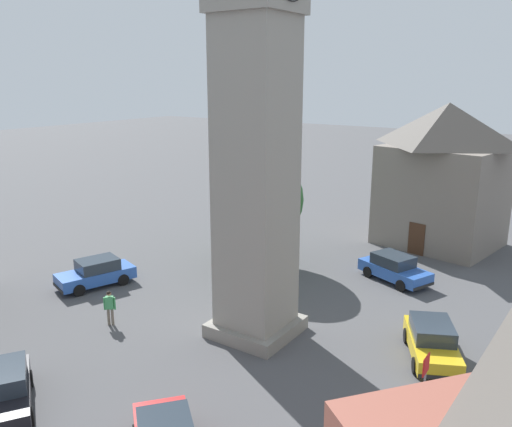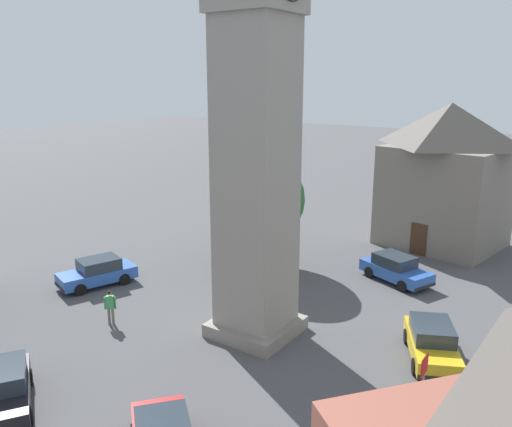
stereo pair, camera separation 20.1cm
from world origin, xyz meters
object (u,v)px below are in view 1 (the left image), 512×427
at_px(car_red_corner, 96,273).
at_px(road_sign, 425,382).
at_px(car_black_far, 3,390).
at_px(tree, 258,199).
at_px(car_blue_kerb, 394,268).
at_px(clock_tower, 256,0).
at_px(pedestrian, 110,305).
at_px(building_corner_back, 443,174).
at_px(car_silver_kerb, 432,341).

height_order(car_red_corner, road_sign, road_sign).
height_order(car_red_corner, car_black_far, same).
bearing_deg(tree, car_blue_kerb, 106.67).
height_order(clock_tower, car_blue_kerb, clock_tower).
height_order(clock_tower, pedestrian, clock_tower).
bearing_deg(road_sign, tree, -127.40).
bearing_deg(car_blue_kerb, pedestrian, -35.23).
distance_m(car_red_corner, building_corner_back, 23.10).
relative_size(pedestrian, building_corner_back, 0.18).
distance_m(car_red_corner, car_black_far, 11.16).
xyz_separation_m(building_corner_back, road_sign, (20.65, 5.22, -3.01)).
xyz_separation_m(car_black_far, building_corner_back, (-27.47, 7.06, 4.14)).
bearing_deg(car_blue_kerb, building_corner_back, 179.25).
bearing_deg(road_sign, building_corner_back, -165.80).
bearing_deg(pedestrian, car_silver_kerb, 112.29).
relative_size(car_black_far, tree, 0.64).
bearing_deg(car_silver_kerb, clock_tower, -72.84).
distance_m(pedestrian, building_corner_back, 23.28).
relative_size(clock_tower, car_silver_kerb, 5.39).
height_order(car_silver_kerb, building_corner_back, building_corner_back).
bearing_deg(road_sign, clock_tower, -108.42).
bearing_deg(tree, building_corner_back, 143.75).
bearing_deg(car_red_corner, clock_tower, 92.39).
xyz_separation_m(clock_tower, car_black_far, (9.59, -3.99, -13.29)).
height_order(car_blue_kerb, tree, tree).
xyz_separation_m(car_black_far, tree, (-16.80, -0.76, 3.42)).
distance_m(car_black_far, building_corner_back, 28.67).
height_order(car_silver_kerb, tree, tree).
xyz_separation_m(car_silver_kerb, building_corner_back, (-15.67, -4.10, 4.14)).
bearing_deg(car_red_corner, building_corner_back, 143.72).
bearing_deg(pedestrian, car_black_far, 17.55).
relative_size(car_red_corner, building_corner_back, 0.46).
xyz_separation_m(tree, building_corner_back, (-10.67, 7.82, 0.73)).
xyz_separation_m(clock_tower, car_blue_kerb, (-9.52, 2.97, -13.29)).
relative_size(building_corner_back, road_sign, 3.43).
bearing_deg(clock_tower, car_black_far, -22.58).
height_order(car_blue_kerb, road_sign, road_sign).
relative_size(tree, building_corner_back, 0.72).
relative_size(clock_tower, building_corner_back, 2.49).
xyz_separation_m(car_blue_kerb, car_black_far, (19.11, -6.95, 0.00)).
bearing_deg(clock_tower, car_silver_kerb, 107.16).
relative_size(car_blue_kerb, car_silver_kerb, 1.00).
relative_size(car_silver_kerb, road_sign, 1.59).
xyz_separation_m(clock_tower, pedestrian, (3.19, -6.01, -13.05)).
relative_size(pedestrian, road_sign, 0.60).
distance_m(clock_tower, road_sign, 14.97).
relative_size(car_silver_kerb, tree, 0.65).
bearing_deg(pedestrian, clock_tower, 117.95).
bearing_deg(tree, clock_tower, 33.37).
height_order(car_blue_kerb, pedestrian, pedestrian).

